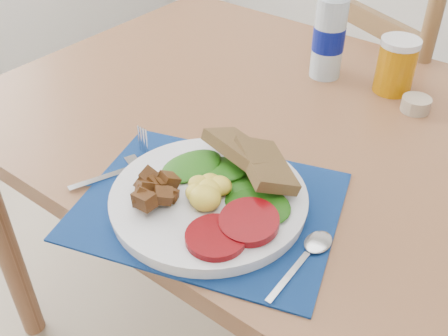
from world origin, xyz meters
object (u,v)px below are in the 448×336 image
object	(u,v)px
breakfast_plate	(204,194)
water_bottle	(330,31)
chair_far	(394,67)
juice_glass	(396,67)

from	to	relation	value
breakfast_plate	water_bottle	xyz separation A→B (m)	(-0.07, 0.52, 0.08)
chair_far	water_bottle	xyz separation A→B (m)	(-0.02, -0.41, 0.24)
breakfast_plate	water_bottle	world-z (taller)	water_bottle
water_bottle	juice_glass	distance (m)	0.16
breakfast_plate	juice_glass	distance (m)	0.55
chair_far	breakfast_plate	xyz separation A→B (m)	(0.05, -0.93, 0.16)
chair_far	breakfast_plate	world-z (taller)	chair_far
chair_far	water_bottle	bearing A→B (deg)	111.33
breakfast_plate	juice_glass	xyz separation A→B (m)	(0.08, 0.55, 0.03)
chair_far	breakfast_plate	distance (m)	0.95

